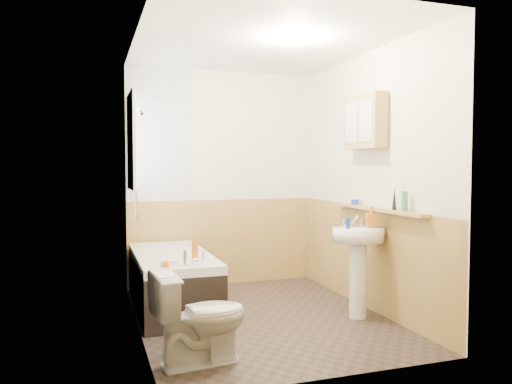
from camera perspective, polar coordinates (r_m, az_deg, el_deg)
floor at (r=4.74m, az=0.59°, el=-14.11°), size 2.80×2.80×0.00m
ceiling at (r=4.67m, az=0.61°, el=16.70°), size 2.80×2.80×0.00m
wall_back at (r=5.88m, az=-3.91°, el=1.56°), size 2.20×0.02×2.50m
wall_front at (r=3.24m, az=8.82°, el=0.45°), size 2.20×0.02×2.50m
wall_left at (r=4.30m, az=-13.51°, el=1.00°), size 0.02×2.80×2.50m
wall_right at (r=5.01m, az=12.69°, el=1.26°), size 0.02×2.80×2.50m
wainscot_right at (r=5.07m, az=12.38°, el=-7.23°), size 0.01×2.80×1.00m
wainscot_front at (r=3.37m, az=8.54°, el=-12.38°), size 2.20×0.01×1.00m
wainscot_back at (r=5.93m, az=-3.83°, el=-5.71°), size 2.20×0.01×1.00m
tile_cladding_left at (r=4.30m, az=-13.22°, el=1.00°), size 0.01×2.80×2.50m
tile_return_back at (r=5.73m, az=-10.94°, el=6.48°), size 0.75×0.01×1.50m
window at (r=5.26m, az=-13.96°, el=5.68°), size 0.03×0.79×0.99m
bathtub at (r=5.02m, az=-9.57°, el=-9.83°), size 0.70×1.58×0.68m
shower_riser at (r=5.04m, az=-13.47°, el=5.24°), size 0.11×0.09×1.29m
toilet at (r=3.63m, az=-6.39°, el=-14.06°), size 0.71×0.46×0.66m
sink at (r=4.69m, az=11.61°, el=-6.90°), size 0.49×0.39×0.94m
pine_shelf at (r=4.77m, az=13.54°, el=-1.90°), size 0.10×1.46×0.03m
medicine_cabinet at (r=4.90m, az=12.33°, el=7.84°), size 0.14×0.57×0.51m
foam_can at (r=4.39m, az=16.63°, el=-1.03°), size 0.07×0.07×0.17m
green_bottle at (r=4.51m, az=15.53°, el=-0.72°), size 0.04×0.04×0.20m
black_jar at (r=5.10m, az=11.23°, el=-1.12°), size 0.10×0.10×0.05m
soap_bottle at (r=4.67m, az=13.04°, el=-3.44°), size 0.14×0.21×0.09m
clear_bottle at (r=4.53m, az=10.44°, el=-3.50°), size 0.05×0.05×0.10m
blue_gel at (r=4.45m, az=-6.99°, el=-6.70°), size 0.06×0.05×0.20m
cream_jar at (r=4.32m, az=-10.38°, el=-8.09°), size 0.08×0.08×0.04m
orange_bottle at (r=4.52m, az=-6.04°, el=-7.26°), size 0.03×0.03×0.09m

